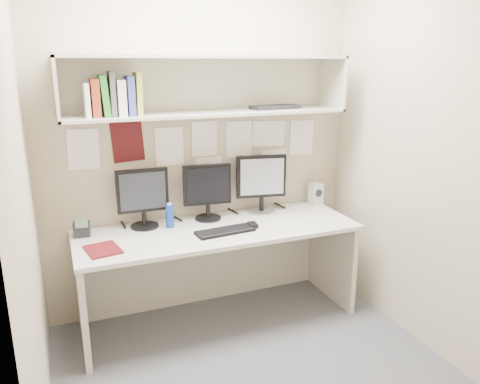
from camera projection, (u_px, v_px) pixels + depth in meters
name	position (u px, v px, depth m)	size (l,w,h in m)	color
floor	(253.00, 368.00, 2.97)	(2.40, 2.00, 0.01)	#4C4C52
wall_back	(202.00, 141.00, 3.51)	(2.40, 0.02, 2.60)	tan
wall_front	(364.00, 225.00, 1.73)	(2.40, 0.02, 2.60)	tan
wall_left	(21.00, 190.00, 2.19)	(0.02, 2.00, 2.60)	tan
wall_right	(423.00, 154.00, 3.05)	(0.02, 2.00, 2.60)	tan
desk	(219.00, 274.00, 3.45)	(2.00, 0.70, 0.73)	beige
overhead_hutch	(206.00, 85.00, 3.27)	(2.00, 0.38, 0.40)	beige
pinned_papers	(202.00, 148.00, 3.52)	(1.92, 0.01, 0.48)	white
monitor_left	(143.00, 195.00, 3.31)	(0.37, 0.20, 0.43)	black
monitor_center	(207.00, 189.00, 3.48)	(0.36, 0.20, 0.42)	black
monitor_right	(261.00, 181.00, 3.64)	(0.39, 0.22, 0.46)	#A5A5AA
keyboard	(225.00, 231.00, 3.26)	(0.41, 0.15, 0.02)	black
mouse	(253.00, 225.00, 3.37)	(0.06, 0.10, 0.03)	black
speaker	(316.00, 194.00, 3.88)	(0.10, 0.11, 0.18)	#B3B3AF
blue_bottle	(170.00, 216.00, 3.34)	(0.06, 0.06, 0.18)	navy
maroon_notebook	(103.00, 250.00, 2.95)	(0.20, 0.24, 0.01)	#560E12
desk_phone	(82.00, 229.00, 3.18)	(0.12, 0.11, 0.13)	black
book_stack	(114.00, 96.00, 2.98)	(0.35, 0.17, 0.28)	white
hutch_tray	(275.00, 107.00, 3.47)	(0.37, 0.14, 0.03)	black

